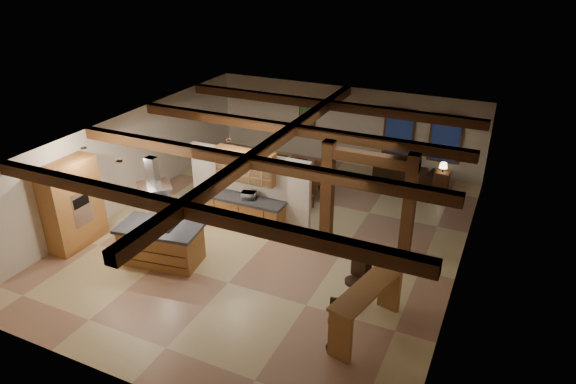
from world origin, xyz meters
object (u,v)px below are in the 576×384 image
object	(u,v)px
kitchen_island	(161,243)
sofa	(406,170)
dining_table	(295,187)
bar_counter	(367,301)

from	to	relation	value
kitchen_island	sofa	xyz separation A→B (m)	(4.51, 7.85, -0.21)
kitchen_island	dining_table	xyz separation A→B (m)	(1.56, 4.93, -0.21)
kitchen_island	bar_counter	distance (m)	5.60
bar_counter	dining_table	bearing A→B (deg)	127.06
dining_table	sofa	bearing A→B (deg)	63.77
dining_table	sofa	world-z (taller)	sofa
sofa	bar_counter	bearing A→B (deg)	102.53
dining_table	bar_counter	xyz separation A→B (m)	(4.03, -5.33, 0.48)
kitchen_island	sofa	distance (m)	9.06
kitchen_island	dining_table	world-z (taller)	kitchen_island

